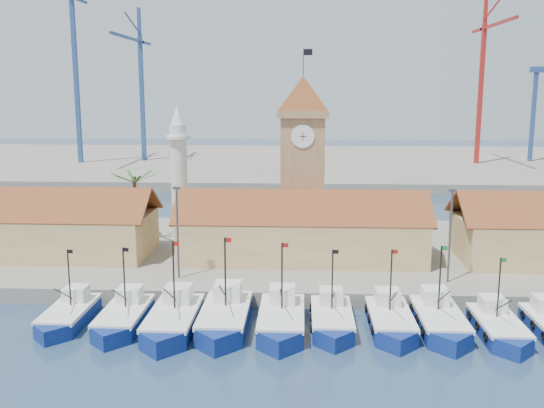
# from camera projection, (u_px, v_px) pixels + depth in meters

# --- Properties ---
(ground) EXTENTS (400.00, 400.00, 0.00)m
(ground) POSITION_uv_depth(u_px,v_px,m) (301.00, 345.00, 47.21)
(ground) COLOR navy
(ground) RESTS_ON ground
(quay) EXTENTS (140.00, 32.00, 1.50)m
(quay) POSITION_uv_depth(u_px,v_px,m) (302.00, 254.00, 70.62)
(quay) COLOR gray
(quay) RESTS_ON ground
(terminal) EXTENTS (240.00, 80.00, 2.00)m
(terminal) POSITION_uv_depth(u_px,v_px,m) (302.00, 164.00, 154.98)
(terminal) COLOR gray
(terminal) RESTS_ON ground
(boat_0) EXTENTS (3.25, 8.91, 6.74)m
(boat_0) POSITION_uv_depth(u_px,v_px,m) (68.00, 317.00, 51.28)
(boat_0) COLOR navy
(boat_0) RESTS_ON ground
(boat_1) EXTENTS (3.42, 9.36, 7.08)m
(boat_1) POSITION_uv_depth(u_px,v_px,m) (123.00, 319.00, 50.64)
(boat_1) COLOR navy
(boat_1) RESTS_ON ground
(boat_2) EXTENTS (3.79, 10.39, 7.86)m
(boat_2) POSITION_uv_depth(u_px,v_px,m) (173.00, 322.00, 49.78)
(boat_2) COLOR navy
(boat_2) RESTS_ON ground
(boat_3) EXTENTS (3.88, 10.63, 8.04)m
(boat_3) POSITION_uv_depth(u_px,v_px,m) (224.00, 320.00, 50.28)
(boat_3) COLOR navy
(boat_3) RESTS_ON ground
(boat_4) EXTENTS (3.72, 10.19, 7.71)m
(boat_4) POSITION_uv_depth(u_px,v_px,m) (281.00, 322.00, 49.82)
(boat_4) COLOR navy
(boat_4) RESTS_ON ground
(boat_5) EXTENTS (3.38, 9.26, 7.01)m
(boat_5) POSITION_uv_depth(u_px,v_px,m) (332.00, 321.00, 50.22)
(boat_5) COLOR navy
(boat_5) RESTS_ON ground
(boat_6) EXTENTS (3.43, 9.41, 7.12)m
(boat_6) POSITION_uv_depth(u_px,v_px,m) (391.00, 322.00, 49.90)
(boat_6) COLOR navy
(boat_6) RESTS_ON ground
(boat_7) EXTENTS (3.61, 9.88, 7.47)m
(boat_7) POSITION_uv_depth(u_px,v_px,m) (440.00, 323.00, 49.72)
(boat_7) COLOR navy
(boat_7) RESTS_ON ground
(boat_8) EXTENTS (3.27, 8.95, 6.77)m
(boat_8) POSITION_uv_depth(u_px,v_px,m) (499.00, 329.00, 48.60)
(boat_8) COLOR navy
(boat_8) RESTS_ON ground
(hall_left) EXTENTS (31.20, 10.13, 7.61)m
(hall_left) POSITION_uv_depth(u_px,v_px,m) (16.00, 232.00, 67.69)
(hall_left) COLOR #D6B875
(hall_left) RESTS_ON quay
(hall_center) EXTENTS (27.04, 10.13, 7.61)m
(hall_center) POSITION_uv_depth(u_px,v_px,m) (302.00, 235.00, 66.10)
(hall_center) COLOR #D6B875
(hall_center) RESTS_ON quay
(clock_tower) EXTENTS (5.80, 5.80, 22.70)m
(clock_tower) POSITION_uv_depth(u_px,v_px,m) (303.00, 157.00, 70.50)
(clock_tower) COLOR tan
(clock_tower) RESTS_ON quay
(minaret) EXTENTS (3.00, 3.00, 16.30)m
(minaret) POSITION_uv_depth(u_px,v_px,m) (179.00, 172.00, 73.63)
(minaret) COLOR silver
(minaret) RESTS_ON quay
(palm_tree) EXTENTS (5.60, 5.03, 8.39)m
(palm_tree) POSITION_uv_depth(u_px,v_px,m) (135.00, 203.00, 72.56)
(palm_tree) COLOR brown
(palm_tree) RESTS_ON quay
(lamp_posts) EXTENTS (80.70, 0.25, 9.03)m
(lamp_posts) POSITION_uv_depth(u_px,v_px,m) (307.00, 230.00, 57.76)
(lamp_posts) COLOR #3F3F44
(lamp_posts) RESTS_ON quay
(crane_blue_far) EXTENTS (1.00, 35.97, 47.17)m
(crane_blue_far) POSITION_uv_depth(u_px,v_px,m) (72.00, 52.00, 143.05)
(crane_blue_far) COLOR navy
(crane_blue_far) RESTS_ON terminal
(crane_blue_near) EXTENTS (1.00, 33.36, 37.41)m
(crane_blue_near) POSITION_uv_depth(u_px,v_px,m) (139.00, 77.00, 149.35)
(crane_blue_near) COLOR navy
(crane_blue_near) RESTS_ON terminal
(crane_red_right) EXTENTS (1.00, 32.19, 39.87)m
(crane_red_right) POSITION_uv_depth(u_px,v_px,m) (484.00, 70.00, 142.32)
(crane_red_right) COLOR #AB1F1A
(crane_red_right) RESTS_ON terminal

